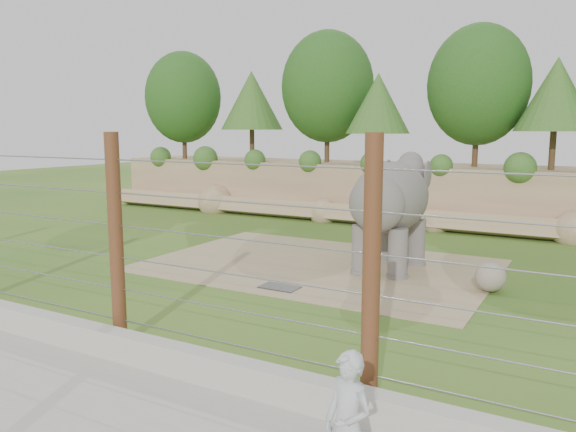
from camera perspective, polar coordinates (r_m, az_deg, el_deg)
The scene contains 9 objects.
ground at distance 14.69m, azimuth -3.85°, elevation -7.22°, with size 90.00×90.00×0.00m, color #38621F.
back_embankment at distance 25.51m, azimuth 13.14°, elevation 8.35°, with size 30.00×5.52×8.77m.
dirt_patch at distance 16.97m, azimuth 3.14°, elevation -4.99°, with size 10.00×7.00×0.02m, color tan.
drain_grate at distance 14.53m, azimuth -0.86°, elevation -7.23°, with size 1.00×0.60×0.03m, color #262628.
elephant at distance 16.42m, azimuth 10.36°, elevation 0.20°, with size 1.73×4.05×3.28m, color #5F5955, non-canonical shape.
stone_ball at distance 14.99m, azimuth 19.88°, elevation -5.82°, with size 0.76×0.76×0.76m, color gray.
retaining_wall at distance 10.98m, azimuth -18.58°, elevation -11.87°, with size 26.00×0.35×0.50m, color #ADAB9F.
barrier_fence at distance 10.84m, azimuth -17.07°, elevation -2.45°, with size 20.26×0.26×4.00m.
zookeeper at distance 6.54m, azimuth 6.11°, elevation -20.45°, with size 0.61×0.40×1.67m, color #A4A9AD.
Camera 1 is at (7.75, -11.81, 4.03)m, focal length 35.00 mm.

